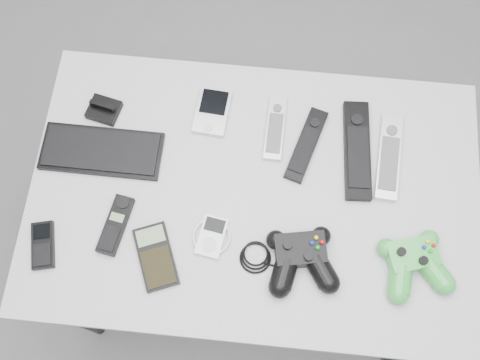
# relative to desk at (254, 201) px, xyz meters

# --- Properties ---
(floor) EXTENTS (3.50, 3.50, 0.00)m
(floor) POSITION_rel_desk_xyz_m (-0.08, 0.10, -0.67)
(floor) COLOR slate
(floor) RESTS_ON ground
(desk) EXTENTS (1.09, 0.70, 0.73)m
(desk) POSITION_rel_desk_xyz_m (0.00, 0.00, 0.00)
(desk) COLOR gray
(desk) RESTS_ON floor
(pda_keyboard) EXTENTS (0.30, 0.13, 0.02)m
(pda_keyboard) POSITION_rel_desk_xyz_m (-0.39, 0.07, 0.07)
(pda_keyboard) COLOR black
(pda_keyboard) RESTS_ON desk
(dock_bracket) EXTENTS (0.09, 0.08, 0.04)m
(dock_bracket) POSITION_rel_desk_xyz_m (-0.40, 0.18, 0.08)
(dock_bracket) COLOR black
(dock_bracket) RESTS_ON desk
(pda) EXTENTS (0.09, 0.13, 0.02)m
(pda) POSITION_rel_desk_xyz_m (-0.13, 0.20, 0.07)
(pda) COLOR #B5B6BD
(pda) RESTS_ON desk
(remote_silver_a) EXTENTS (0.05, 0.17, 0.02)m
(remote_silver_a) POSITION_rel_desk_xyz_m (0.04, 0.17, 0.07)
(remote_silver_a) COLOR #B5B6BD
(remote_silver_a) RESTS_ON desk
(remote_black_a) EXTENTS (0.10, 0.21, 0.02)m
(remote_black_a) POSITION_rel_desk_xyz_m (0.12, 0.14, 0.07)
(remote_black_a) COLOR black
(remote_black_a) RESTS_ON desk
(remote_black_b) EXTENTS (0.08, 0.26, 0.02)m
(remote_black_b) POSITION_rel_desk_xyz_m (0.24, 0.13, 0.08)
(remote_black_b) COLOR black
(remote_black_b) RESTS_ON desk
(remote_silver_b) EXTENTS (0.07, 0.23, 0.02)m
(remote_silver_b) POSITION_rel_desk_xyz_m (0.32, 0.12, 0.07)
(remote_silver_b) COLOR #BCBBC3
(remote_silver_b) RESTS_ON desk
(mobile_phone) EXTENTS (0.07, 0.12, 0.02)m
(mobile_phone) POSITION_rel_desk_xyz_m (-0.48, -0.18, 0.07)
(mobile_phone) COLOR black
(mobile_phone) RESTS_ON desk
(cordless_handset) EXTENTS (0.07, 0.15, 0.02)m
(cordless_handset) POSITION_rel_desk_xyz_m (-0.32, -0.12, 0.07)
(cordless_handset) COLOR black
(cordless_handset) RESTS_ON desk
(calculator) EXTENTS (0.13, 0.17, 0.02)m
(calculator) POSITION_rel_desk_xyz_m (-0.21, -0.18, 0.07)
(calculator) COLOR black
(calculator) RESTS_ON desk
(mp3_player) EXTENTS (0.11, 0.11, 0.02)m
(mp3_player) POSITION_rel_desk_xyz_m (-0.09, -0.12, 0.07)
(mp3_player) COLOR silver
(mp3_player) RESTS_ON desk
(controller_black) EXTENTS (0.30, 0.22, 0.06)m
(controller_black) POSITION_rel_desk_xyz_m (0.12, -0.15, 0.09)
(controller_black) COLOR black
(controller_black) RESTS_ON desk
(controller_green) EXTENTS (0.20, 0.21, 0.05)m
(controller_green) POSITION_rel_desk_xyz_m (0.38, -0.14, 0.09)
(controller_green) COLOR #217B2B
(controller_green) RESTS_ON desk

